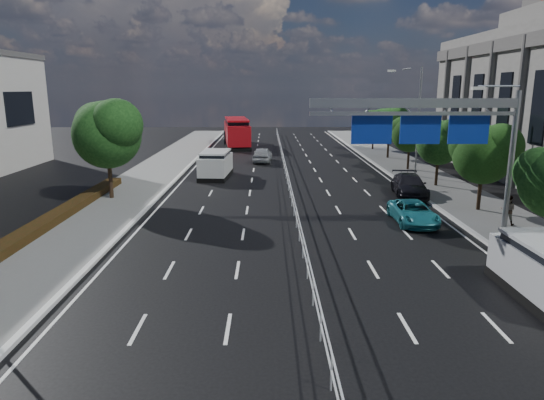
{
  "coord_description": "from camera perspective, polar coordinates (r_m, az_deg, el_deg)",
  "views": [
    {
      "loc": [
        -1.57,
        -13.8,
        7.3
      ],
      "look_at": [
        -1.35,
        7.4,
        2.4
      ],
      "focal_mm": 32.0,
      "sensor_mm": 36.0,
      "label": 1
    }
  ],
  "objects": [
    {
      "name": "far_tree_g",
      "position": [
        52.49,
        13.7,
        8.79
      ],
      "size": [
        3.96,
        3.69,
        5.45
      ],
      "color": "black",
      "rests_on": "ground"
    },
    {
      "name": "kerb_near",
      "position": [
        17.26,
        -26.8,
        -13.25
      ],
      "size": [
        0.25,
        140.0,
        0.15
      ],
      "primitive_type": "cube",
      "color": "silver",
      "rests_on": "ground"
    },
    {
      "name": "streetlight_far",
      "position": [
        41.64,
        16.49,
        9.62
      ],
      "size": [
        2.78,
        2.4,
        9.0
      ],
      "color": "gray",
      "rests_on": "ground"
    },
    {
      "name": "white_minivan",
      "position": [
        40.75,
        -6.64,
        4.17
      ],
      "size": [
        2.55,
        5.25,
        2.22
      ],
      "rotation": [
        0.0,
        0.0,
        -0.07
      ],
      "color": "black",
      "rests_on": "ground"
    },
    {
      "name": "far_tree_d",
      "position": [
        31.25,
        23.73,
        5.29
      ],
      "size": [
        3.85,
        3.59,
        5.34
      ],
      "color": "black",
      "rests_on": "ground"
    },
    {
      "name": "near_car_dark",
      "position": [
        66.67,
        -4.92,
        7.42
      ],
      "size": [
        2.33,
        5.29,
        1.69
      ],
      "primitive_type": "imported",
      "rotation": [
        0.0,
        0.0,
        3.25
      ],
      "color": "black",
      "rests_on": "ground"
    },
    {
      "name": "overhead_gantry",
      "position": [
        25.31,
        18.78,
        8.5
      ],
      "size": [
        10.24,
        0.38,
        7.45
      ],
      "color": "gray",
      "rests_on": "ground"
    },
    {
      "name": "near_car_silver",
      "position": [
        49.14,
        -1.13,
        5.36
      ],
      "size": [
        2.13,
        4.55,
        1.5
      ],
      "primitive_type": "imported",
      "rotation": [
        0.0,
        0.0,
        3.06
      ],
      "color": "#989B9F",
      "rests_on": "ground"
    },
    {
      "name": "ground",
      "position": [
        15.69,
        5.39,
        -14.78
      ],
      "size": [
        160.0,
        160.0,
        0.0
      ],
      "primitive_type": "plane",
      "color": "black",
      "rests_on": "ground"
    },
    {
      "name": "far_tree_h",
      "position": [
        59.79,
        11.93,
        9.03
      ],
      "size": [
        3.41,
        3.18,
        4.91
      ],
      "color": "black",
      "rests_on": "ground"
    },
    {
      "name": "pedestrian_b",
      "position": [
        28.83,
        25.99,
        -1.06
      ],
      "size": [
        0.97,
        0.91,
        1.6
      ],
      "primitive_type": "imported",
      "rotation": [
        0.0,
        0.0,
        2.64
      ],
      "color": "gray",
      "rests_on": "sidewalk_far"
    },
    {
      "name": "parked_car_dark",
      "position": [
        34.87,
        15.86,
        1.67
      ],
      "size": [
        2.62,
        5.27,
        1.47
      ],
      "primitive_type": "imported",
      "rotation": [
        0.0,
        0.0,
        -0.11
      ],
      "color": "black",
      "rests_on": "ground"
    },
    {
      "name": "red_bus",
      "position": [
        63.01,
        -4.18,
        8.02
      ],
      "size": [
        4.19,
        12.08,
        3.53
      ],
      "rotation": [
        0.0,
        0.0,
        0.12
      ],
      "color": "black",
      "rests_on": "ground"
    },
    {
      "name": "parked_car_teal",
      "position": [
        27.85,
        16.27,
        -1.41
      ],
      "size": [
        2.04,
        4.41,
        1.22
      ],
      "primitive_type": "imported",
      "rotation": [
        0.0,
        0.0,
        -0.0
      ],
      "color": "#1B707D",
      "rests_on": "ground"
    },
    {
      "name": "far_tree_f",
      "position": [
        45.29,
        15.99,
        7.7
      ],
      "size": [
        3.52,
        3.28,
        5.02
      ],
      "color": "black",
      "rests_on": "ground"
    },
    {
      "name": "far_tree_e",
      "position": [
        38.19,
        19.15,
        6.68
      ],
      "size": [
        3.63,
        3.38,
        5.13
      ],
      "color": "black",
      "rests_on": "ground"
    },
    {
      "name": "near_tree_back",
      "position": [
        33.53,
        -18.79,
        7.74
      ],
      "size": [
        4.84,
        4.51,
        6.69
      ],
      "color": "black",
      "rests_on": "ground"
    },
    {
      "name": "median_fence",
      "position": [
        36.96,
        1.85,
        2.45
      ],
      "size": [
        0.05,
        85.0,
        1.02
      ],
      "color": "silver",
      "rests_on": "ground"
    }
  ]
}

